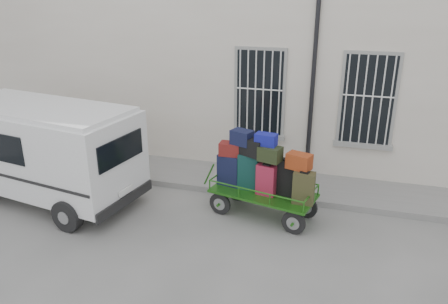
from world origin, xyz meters
The scene contains 5 objects.
ground centered at (0.00, 0.00, 0.00)m, with size 80.00×80.00×0.00m, color #62635E.
building centered at (0.00, 5.50, 3.00)m, with size 24.00×5.15×6.00m.
sidewalk centered at (0.00, 2.20, 0.07)m, with size 24.00×1.70×0.15m, color gray.
luggage_cart centered at (0.18, 0.61, 1.02)m, with size 2.74×1.52×1.96m.
van centered at (-4.92, 0.01, 1.34)m, with size 4.90×2.71×2.34m.
Camera 1 is at (1.81, -8.02, 4.87)m, focal length 35.00 mm.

